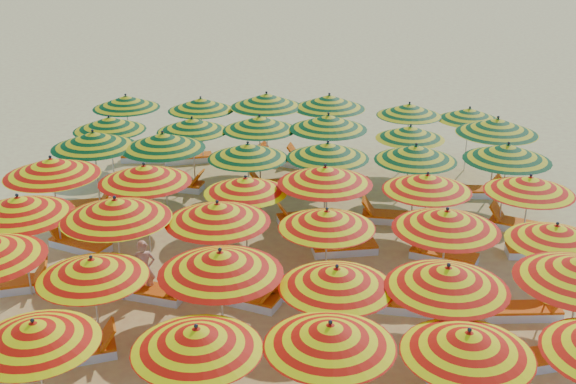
% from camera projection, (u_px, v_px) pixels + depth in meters
% --- Properties ---
extents(ground, '(120.00, 120.00, 0.00)m').
position_uv_depth(ground, '(287.00, 255.00, 18.96)').
color(ground, '#EBCA68').
rests_on(ground, ground).
extents(umbrella_1, '(2.87, 2.87, 2.30)m').
position_uv_depth(umbrella_1, '(34.00, 333.00, 11.93)').
color(umbrella_1, silver).
rests_on(umbrella_1, ground).
extents(umbrella_2, '(2.64, 2.64, 2.33)m').
position_uv_depth(umbrella_2, '(197.00, 339.00, 11.73)').
color(umbrella_2, silver).
rests_on(umbrella_2, ground).
extents(umbrella_3, '(2.60, 2.60, 2.35)m').
position_uv_depth(umbrella_3, '(330.00, 335.00, 11.78)').
color(umbrella_3, silver).
rests_on(umbrella_3, ground).
extents(umbrella_4, '(2.56, 2.56, 2.33)m').
position_uv_depth(umbrella_4, '(468.00, 343.00, 11.62)').
color(umbrella_4, silver).
rests_on(umbrella_4, ground).
extents(umbrella_7, '(2.86, 2.86, 2.33)m').
position_uv_depth(umbrella_7, '(92.00, 268.00, 13.98)').
color(umbrella_7, silver).
rests_on(umbrella_7, ground).
extents(umbrella_8, '(2.43, 2.43, 2.57)m').
position_uv_depth(umbrella_8, '(220.00, 262.00, 13.74)').
color(umbrella_8, silver).
rests_on(umbrella_8, ground).
extents(umbrella_9, '(2.46, 2.46, 2.36)m').
position_uv_depth(umbrella_9, '(337.00, 278.00, 13.57)').
color(umbrella_9, silver).
rests_on(umbrella_9, ground).
extents(umbrella_10, '(2.73, 2.73, 2.47)m').
position_uv_depth(umbrella_10, '(448.00, 277.00, 13.37)').
color(umbrella_10, silver).
rests_on(umbrella_10, ground).
extents(umbrella_12, '(3.07, 3.07, 2.59)m').
position_uv_depth(umbrella_12, '(18.00, 206.00, 16.21)').
color(umbrella_12, silver).
rests_on(umbrella_12, ground).
extents(umbrella_13, '(3.26, 3.26, 2.64)m').
position_uv_depth(umbrella_13, '(115.00, 209.00, 15.98)').
color(umbrella_13, silver).
rests_on(umbrella_13, ground).
extents(umbrella_14, '(3.01, 3.01, 2.52)m').
position_uv_depth(umbrella_14, '(217.00, 213.00, 16.05)').
color(umbrella_14, silver).
rests_on(umbrella_14, ground).
extents(umbrella_15, '(2.30, 2.30, 2.34)m').
position_uv_depth(umbrella_15, '(327.00, 219.00, 16.12)').
color(umbrella_15, silver).
rests_on(umbrella_15, ground).
extents(umbrella_16, '(2.95, 2.95, 2.52)m').
position_uv_depth(umbrella_16, '(447.00, 220.00, 15.69)').
color(umbrella_16, silver).
rests_on(umbrella_16, ground).
extents(umbrella_17, '(2.19, 2.19, 2.26)m').
position_uv_depth(umbrella_17, '(556.00, 233.00, 15.56)').
color(umbrella_17, silver).
rests_on(umbrella_17, ground).
extents(umbrella_18, '(2.53, 2.53, 2.62)m').
position_uv_depth(umbrella_18, '(51.00, 167.00, 18.53)').
color(umbrella_18, silver).
rests_on(umbrella_18, ground).
extents(umbrella_19, '(2.75, 2.75, 2.52)m').
position_uv_depth(umbrella_19, '(144.00, 174.00, 18.33)').
color(umbrella_19, silver).
rests_on(umbrella_19, ground).
extents(umbrella_20, '(2.58, 2.58, 2.26)m').
position_uv_depth(umbrella_20, '(245.00, 185.00, 18.22)').
color(umbrella_20, silver).
rests_on(umbrella_20, ground).
extents(umbrella_21, '(3.01, 3.01, 2.56)m').
position_uv_depth(umbrella_21, '(325.00, 175.00, 18.12)').
color(umbrella_21, silver).
rests_on(umbrella_21, ground).
extents(umbrella_22, '(2.29, 2.29, 2.39)m').
position_uv_depth(umbrella_22, '(427.00, 182.00, 18.07)').
color(umbrella_22, silver).
rests_on(umbrella_22, ground).
extents(umbrella_23, '(2.69, 2.69, 2.38)m').
position_uv_depth(umbrella_23, '(530.00, 185.00, 17.96)').
color(umbrella_23, silver).
rests_on(umbrella_23, ground).
extents(umbrella_24, '(2.64, 2.64, 2.59)m').
position_uv_depth(umbrella_24, '(93.00, 140.00, 20.74)').
color(umbrella_24, silver).
rests_on(umbrella_24, ground).
extents(umbrella_25, '(3.16, 3.16, 2.58)m').
position_uv_depth(umbrella_25, '(163.00, 141.00, 20.67)').
color(umbrella_25, silver).
rests_on(umbrella_25, ground).
extents(umbrella_26, '(2.43, 2.43, 2.42)m').
position_uv_depth(umbrella_26, '(248.00, 151.00, 20.27)').
color(umbrella_26, silver).
rests_on(umbrella_26, ground).
extents(umbrella_27, '(2.86, 2.86, 2.48)m').
position_uv_depth(umbrella_27, '(328.00, 150.00, 20.16)').
color(umbrella_27, silver).
rests_on(umbrella_27, ground).
extents(umbrella_28, '(2.48, 2.48, 2.45)m').
position_uv_depth(umbrella_28, '(416.00, 153.00, 20.04)').
color(umbrella_28, silver).
rests_on(umbrella_28, ground).
extents(umbrella_29, '(2.89, 2.89, 2.56)m').
position_uv_depth(umbrella_29, '(508.00, 152.00, 19.79)').
color(umbrella_29, silver).
rests_on(umbrella_29, ground).
extents(umbrella_30, '(2.84, 2.84, 2.43)m').
position_uv_depth(umbrella_30, '(109.00, 124.00, 22.73)').
color(umbrella_30, silver).
rests_on(umbrella_30, ground).
extents(umbrella_31, '(2.77, 2.77, 2.40)m').
position_uv_depth(umbrella_31, '(192.00, 125.00, 22.70)').
color(umbrella_31, silver).
rests_on(umbrella_31, ground).
extents(umbrella_32, '(2.94, 2.94, 2.48)m').
position_uv_depth(umbrella_32, '(259.00, 123.00, 22.64)').
color(umbrella_32, silver).
rests_on(umbrella_32, ground).
extents(umbrella_33, '(2.50, 2.50, 2.58)m').
position_uv_depth(umbrella_33, '(328.00, 122.00, 22.41)').
color(umbrella_33, silver).
rests_on(umbrella_33, ground).
extents(umbrella_34, '(2.42, 2.42, 2.28)m').
position_uv_depth(umbrella_34, '(410.00, 132.00, 22.32)').
color(umbrella_34, silver).
rests_on(umbrella_34, ground).
extents(umbrella_35, '(3.23, 3.23, 2.64)m').
position_uv_depth(umbrella_35, '(497.00, 126.00, 21.86)').
color(umbrella_35, silver).
rests_on(umbrella_35, ground).
extents(umbrella_36, '(2.78, 2.78, 2.47)m').
position_uv_depth(umbrella_36, '(126.00, 102.00, 25.06)').
color(umbrella_36, silver).
rests_on(umbrella_36, ground).
extents(umbrella_37, '(2.47, 2.47, 2.43)m').
position_uv_depth(umbrella_37, '(201.00, 104.00, 24.89)').
color(umbrella_37, silver).
rests_on(umbrella_37, ground).
extents(umbrella_38, '(2.64, 2.64, 2.65)m').
position_uv_depth(umbrella_38, '(266.00, 100.00, 24.65)').
color(umbrella_38, silver).
rests_on(umbrella_38, ground).
extents(umbrella_39, '(3.15, 3.15, 2.63)m').
position_uv_depth(umbrella_39, '(329.00, 102.00, 24.53)').
color(umbrella_39, silver).
rests_on(umbrella_39, ground).
extents(umbrella_40, '(2.71, 2.71, 2.36)m').
position_uv_depth(umbrella_40, '(409.00, 110.00, 24.48)').
color(umbrella_40, silver).
rests_on(umbrella_40, ground).
extents(umbrella_41, '(2.25, 2.25, 2.28)m').
position_uv_depth(umbrella_41, '(469.00, 114.00, 24.23)').
color(umbrella_41, silver).
rests_on(umbrella_41, ground).
extents(lounger_4, '(1.82, 1.18, 0.69)m').
position_uv_depth(lounger_4, '(76.00, 353.00, 14.63)').
color(lounger_4, white).
rests_on(lounger_4, ground).
extents(lounger_5, '(1.83, 1.14, 0.69)m').
position_uv_depth(lounger_5, '(194.00, 358.00, 14.45)').
color(lounger_5, white).
rests_on(lounger_5, ground).
extents(lounger_6, '(1.82, 0.99, 0.69)m').
position_uv_depth(lounger_6, '(466.00, 372.00, 14.02)').
color(lounger_6, white).
rests_on(lounger_6, ground).
extents(lounger_7, '(1.83, 1.07, 0.69)m').
position_uv_depth(lounger_7, '(536.00, 359.00, 14.41)').
color(lounger_7, white).
rests_on(lounger_7, ground).
extents(lounger_8, '(1.83, 1.11, 0.69)m').
position_uv_depth(lounger_8, '(14.00, 285.00, 17.21)').
color(lounger_8, white).
rests_on(lounger_8, ground).
extents(lounger_9, '(1.82, 0.97, 0.69)m').
position_uv_depth(lounger_9, '(151.00, 292.00, 16.90)').
color(lounger_9, white).
rests_on(lounger_9, ground).
extents(lounger_10, '(1.83, 1.14, 0.69)m').
position_uv_depth(lounger_10, '(245.00, 297.00, 16.66)').
color(lounger_10, white).
rests_on(lounger_10, ground).
extents(lounger_11, '(1.83, 1.12, 0.69)m').
position_uv_depth(lounger_11, '(300.00, 288.00, 17.07)').
color(lounger_11, white).
rests_on(lounger_11, ground).
extents(lounger_12, '(1.79, 0.78, 0.69)m').
position_uv_depth(lounger_12, '(413.00, 305.00, 16.36)').
color(lounger_12, white).
rests_on(lounger_12, ground).
extents(lounger_13, '(1.78, 0.75, 0.69)m').
position_uv_depth(lounger_13, '(524.00, 311.00, 16.13)').
color(lounger_13, white).
rests_on(lounger_13, ground).
extents(lounger_14, '(1.82, 1.20, 0.69)m').
position_uv_depth(lounger_14, '(79.00, 244.00, 19.27)').
color(lounger_14, white).
rests_on(lounger_14, ground).
extents(lounger_15, '(1.82, 0.93, 0.69)m').
position_uv_depth(lounger_15, '(343.00, 248.00, 19.05)').
color(lounger_15, white).
rests_on(lounger_15, ground).
extents(lounger_16, '(1.82, 1.19, 0.69)m').
position_uv_depth(lounger_16, '(442.00, 255.00, 18.66)').
color(lounger_16, white).
rests_on(lounger_16, ground).
extents(lounger_17, '(1.74, 0.59, 0.69)m').
position_uv_depth(lounger_17, '(542.00, 251.00, 18.86)').
color(lounger_17, white).
rests_on(lounger_17, ground).
extents(lounger_18, '(1.83, 1.05, 0.69)m').
position_uv_depth(lounger_18, '(85.00, 206.00, 21.67)').
color(lounger_18, white).
rests_on(lounger_18, ground).
extents(lounger_19, '(1.82, 1.26, 0.69)m').
position_uv_depth(lounger_19, '(233.00, 213.00, 21.18)').
color(lounger_19, white).
rests_on(lounger_19, ground).
extents(lounger_20, '(1.83, 1.07, 0.69)m').
position_uv_depth(lounger_20, '(306.00, 218.00, 20.83)').
color(lounger_20, white).
rests_on(lounger_20, ground).
extents(lounger_21, '(1.78, 0.75, 0.69)m').
position_uv_depth(lounger_21, '(390.00, 217.00, 20.91)').
color(lounger_21, white).
rests_on(lounger_21, ground).
extents(lounger_22, '(1.82, 1.25, 0.69)m').
position_uv_depth(lounger_22, '(519.00, 225.00, 20.36)').
color(lounger_22, white).
rests_on(lounger_22, ground).
extents(lounger_23, '(1.81, 0.87, 0.69)m').
position_uv_depth(lounger_23, '(178.00, 185.00, 23.25)').
color(lounger_23, white).
rests_on(lounger_23, ground).
extents(lounger_24, '(1.79, 0.79, 0.69)m').
position_uv_depth(lounger_24, '(275.00, 185.00, 23.24)').
color(lounger_24, white).
rests_on(lounger_24, ground).
extents(lounger_25, '(1.81, 0.90, 0.69)m').
position_uv_depth(lounger_25, '(343.00, 184.00, 23.37)').
color(lounger_25, white).
rests_on(lounger_25, ground).
extents(lounger_26, '(1.74, 0.62, 0.69)m').
position_uv_depth(lounger_26, '(473.00, 191.00, 22.74)').
color(lounger_26, white).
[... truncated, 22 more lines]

